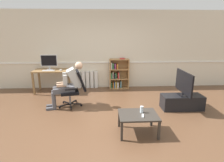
{
  "coord_description": "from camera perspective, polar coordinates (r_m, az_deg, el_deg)",
  "views": [
    {
      "loc": [
        -0.1,
        -3.8,
        1.96
      ],
      "look_at": [
        0.15,
        0.85,
        0.7
      ],
      "focal_mm": 28.93,
      "sensor_mm": 36.0,
      "label": 1
    }
  ],
  "objects": [
    {
      "name": "coffee_table",
      "position": [
        3.66,
        8.25,
        -11.02
      ],
      "size": [
        0.76,
        0.58,
        0.4
      ],
      "color": "#332D28",
      "rests_on": "ground_plane"
    },
    {
      "name": "tv_screen",
      "position": [
        4.96,
        21.78,
        -0.6
      ],
      "size": [
        0.21,
        0.96,
        0.63
      ],
      "rotation": [
        0.0,
        0.0,
        1.55
      ],
      "color": "black",
      "rests_on": "tv_stand"
    },
    {
      "name": "imac_monitor",
      "position": [
        6.35,
        -19.29,
        5.95
      ],
      "size": [
        0.54,
        0.14,
        0.49
      ],
      "color": "silver",
      "rests_on": "computer_desk"
    },
    {
      "name": "person_seated",
      "position": [
        4.92,
        -13.72,
        -0.74
      ],
      "size": [
        1.02,
        0.53,
        1.21
      ],
      "rotation": [
        0.0,
        0.0,
        -1.34
      ],
      "color": "#4C4C51",
      "rests_on": "ground_plane"
    },
    {
      "name": "ground_plane",
      "position": [
        4.27,
        -1.44,
        -12.15
      ],
      "size": [
        18.0,
        18.0,
        0.0
      ],
      "primitive_type": "plane",
      "color": "brown"
    },
    {
      "name": "back_wall",
      "position": [
        6.48,
        -2.2,
        9.71
      ],
      "size": [
        12.0,
        0.13,
        2.7
      ],
      "color": "beige",
      "rests_on": "ground_plane"
    },
    {
      "name": "bookshelf",
      "position": [
        6.43,
        1.89,
        2.08
      ],
      "size": [
        0.68,
        0.29,
        1.09
      ],
      "color": "#AD7F4C",
      "rests_on": "ground_plane"
    },
    {
      "name": "keyboard",
      "position": [
        6.18,
        -19.41,
        3.14
      ],
      "size": [
        0.39,
        0.12,
        0.02
      ],
      "primitive_type": "cube",
      "color": "silver",
      "rests_on": "computer_desk"
    },
    {
      "name": "spare_remote",
      "position": [
        3.56,
        9.69,
        -10.81
      ],
      "size": [
        0.07,
        0.15,
        0.02
      ],
      "primitive_type": "cube",
      "rotation": [
        0.0,
        0.0,
        6.05
      ],
      "color": "white",
      "rests_on": "coffee_table"
    },
    {
      "name": "tv_stand",
      "position": [
        5.12,
        21.19,
        -6.18
      ],
      "size": [
        1.05,
        0.44,
        0.38
      ],
      "color": "black",
      "rests_on": "ground_plane"
    },
    {
      "name": "radiator",
      "position": [
        6.58,
        -8.34,
        0.45
      ],
      "size": [
        0.87,
        0.08,
        0.62
      ],
      "color": "white",
      "rests_on": "ground_plane"
    },
    {
      "name": "office_chair",
      "position": [
        4.96,
        -11.7,
        -1.95
      ],
      "size": [
        0.76,
        0.63,
        0.99
      ],
      "rotation": [
        0.0,
        0.0,
        -1.34
      ],
      "color": "black",
      "rests_on": "ground_plane"
    },
    {
      "name": "computer_mouse",
      "position": [
        6.1,
        -15.91,
        3.34
      ],
      "size": [
        0.06,
        0.1,
        0.03
      ],
      "primitive_type": "cube",
      "color": "white",
      "rests_on": "computer_desk"
    },
    {
      "name": "computer_desk",
      "position": [
        6.32,
        -18.59,
        2.3
      ],
      "size": [
        1.12,
        0.64,
        0.76
      ],
      "color": "olive",
      "rests_on": "ground_plane"
    },
    {
      "name": "drinking_glass",
      "position": [
        3.69,
        9.37,
        -8.85
      ],
      "size": [
        0.07,
        0.07,
        0.13
      ],
      "primitive_type": "cylinder",
      "color": "silver",
      "rests_on": "coffee_table"
    }
  ]
}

